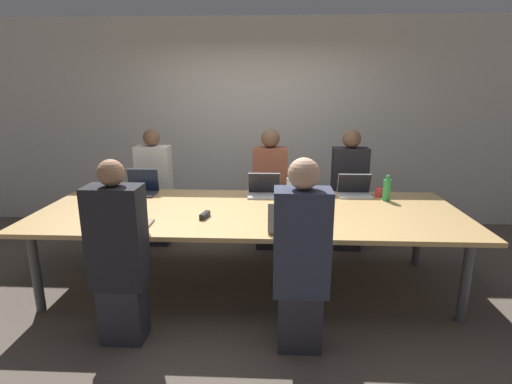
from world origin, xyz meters
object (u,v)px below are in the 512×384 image
(person_far_center, at_px, (270,192))
(person_far_right, at_px, (348,192))
(person_near_left, at_px, (119,257))
(cup_far_left, at_px, (113,192))
(cup_far_right, at_px, (379,192))
(bottle_far_center, at_px, (289,188))
(laptop_near_midright, at_px, (290,224))
(laptop_far_right, at_px, (354,189))
(bottle_far_right, at_px, (387,190))
(laptop_near_left, at_px, (130,219))
(stapler, at_px, (205,215))
(person_near_midright, at_px, (301,260))
(laptop_far_left, at_px, (142,187))
(person_far_left, at_px, (155,190))
(laptop_far_center, at_px, (264,189))

(person_far_center, relative_size, person_far_right, 1.00)
(person_far_center, distance_m, person_near_left, 2.19)
(cup_far_left, height_order, cup_far_right, cup_far_right)
(bottle_far_center, relative_size, laptop_near_midright, 0.78)
(laptop_far_right, bearing_deg, bottle_far_center, -164.83)
(person_near_left, xyz_separation_m, cup_far_right, (2.25, 1.45, 0.14))
(person_far_right, bearing_deg, person_far_center, -179.09)
(bottle_far_right, bearing_deg, cup_far_left, 178.99)
(laptop_near_left, height_order, bottle_far_right, bottle_far_right)
(stapler, bearing_deg, cup_far_left, 161.87)
(laptop_near_midright, height_order, person_near_left, person_near_left)
(person_far_center, relative_size, cup_far_left, 15.67)
(person_far_center, bearing_deg, cup_far_right, -21.25)
(person_near_midright, xyz_separation_m, cup_far_right, (0.91, 1.48, 0.12))
(laptop_far_right, bearing_deg, laptop_far_left, -179.24)
(laptop_near_left, relative_size, laptop_far_left, 0.96)
(person_far_right, bearing_deg, person_far_left, 179.10)
(person_far_center, relative_size, cup_far_right, 14.85)
(laptop_far_right, distance_m, cup_far_right, 0.26)
(laptop_near_midright, bearing_deg, laptop_near_left, -2.57)
(laptop_far_left, height_order, laptop_far_right, laptop_far_left)
(laptop_near_left, xyz_separation_m, person_far_left, (-0.26, 1.55, -0.16))
(laptop_near_left, xyz_separation_m, person_near_left, (0.05, -0.40, -0.16))
(bottle_far_center, bearing_deg, laptop_far_center, 153.31)
(laptop_near_left, xyz_separation_m, laptop_far_left, (-0.25, 1.06, 0.00))
(person_far_center, height_order, person_near_left, person_far_center)
(bottle_far_right, bearing_deg, person_near_midright, -125.25)
(bottle_far_center, xyz_separation_m, person_far_right, (0.72, 0.62, -0.20))
(person_near_midright, bearing_deg, person_far_right, -109.22)
(laptop_far_center, height_order, cup_far_right, laptop_far_center)
(laptop_far_right, bearing_deg, person_far_right, 87.16)
(person_near_left, relative_size, cup_far_right, 14.62)
(stapler, bearing_deg, person_far_left, 137.17)
(laptop_near_midright, height_order, bottle_far_right, bottle_far_right)
(bottle_far_right, bearing_deg, person_far_left, 166.14)
(bottle_far_center, bearing_deg, person_far_center, 108.97)
(person_near_midright, height_order, bottle_far_right, person_near_midright)
(laptop_near_left, relative_size, cup_far_right, 3.30)
(bottle_far_center, xyz_separation_m, laptop_near_left, (-1.35, -0.90, -0.05))
(person_near_midright, height_order, laptop_far_right, person_near_midright)
(laptop_far_center, height_order, stapler, laptop_far_center)
(laptop_near_midright, distance_m, laptop_near_left, 1.32)
(person_near_left, distance_m, cup_far_right, 2.68)
(cup_far_right, bearing_deg, laptop_far_right, 171.54)
(bottle_far_right, distance_m, stapler, 1.88)
(person_far_center, xyz_separation_m, laptop_far_right, (0.91, -0.41, 0.14))
(cup_far_left, xyz_separation_m, laptop_far_right, (2.57, 0.13, 0.03))
(laptop_near_midright, relative_size, person_far_left, 0.25)
(person_far_left, relative_size, cup_far_right, 14.71)
(person_far_left, height_order, laptop_far_right, person_far_left)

